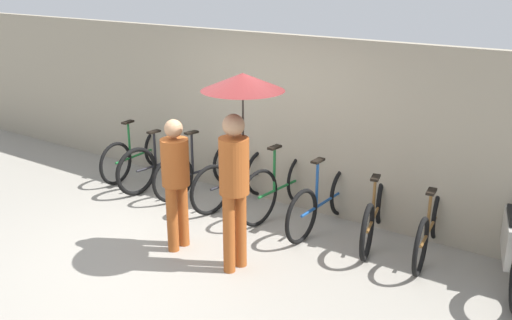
# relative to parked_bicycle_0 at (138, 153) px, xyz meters

# --- Properties ---
(ground_plane) EXTENTS (30.00, 30.00, 0.00)m
(ground_plane) POSITION_rel_parked_bicycle_0_xyz_m (2.36, -1.75, -0.35)
(ground_plane) COLOR gray
(back_wall) EXTENTS (13.62, 0.12, 2.34)m
(back_wall) POSITION_rel_parked_bicycle_0_xyz_m (2.36, 0.36, 0.82)
(back_wall) COLOR gray
(back_wall) RESTS_ON ground
(parked_bicycle_0) EXTENTS (0.44, 1.65, 1.01)m
(parked_bicycle_0) POSITION_rel_parked_bicycle_0_xyz_m (0.00, 0.00, 0.00)
(parked_bicycle_0) COLOR black
(parked_bicycle_0) RESTS_ON ground
(parked_bicycle_1) EXTENTS (0.44, 1.80, 1.02)m
(parked_bicycle_1) POSITION_rel_parked_bicycle_0_xyz_m (0.67, -0.08, 0.02)
(parked_bicycle_1) COLOR black
(parked_bicycle_1) RESTS_ON ground
(parked_bicycle_2) EXTENTS (0.55, 1.73, 1.09)m
(parked_bicycle_2) POSITION_rel_parked_bicycle_0_xyz_m (1.35, -0.01, 0.02)
(parked_bicycle_2) COLOR black
(parked_bicycle_2) RESTS_ON ground
(parked_bicycle_3) EXTENTS (0.49, 1.67, 1.05)m
(parked_bicycle_3) POSITION_rel_parked_bicycle_0_xyz_m (2.02, -0.07, 0.01)
(parked_bicycle_3) COLOR black
(parked_bicycle_3) RESTS_ON ground
(parked_bicycle_4) EXTENTS (0.44, 1.74, 1.10)m
(parked_bicycle_4) POSITION_rel_parked_bicycle_0_xyz_m (2.69, 0.01, 0.04)
(parked_bicycle_4) COLOR black
(parked_bicycle_4) RESTS_ON ground
(parked_bicycle_5) EXTENTS (0.44, 1.73, 1.05)m
(parked_bicycle_5) POSITION_rel_parked_bicycle_0_xyz_m (3.37, -0.07, 0.01)
(parked_bicycle_5) COLOR black
(parked_bicycle_5) RESTS_ON ground
(parked_bicycle_6) EXTENTS (0.57, 1.68, 1.11)m
(parked_bicycle_6) POSITION_rel_parked_bicycle_0_xyz_m (4.04, -0.02, -0.00)
(parked_bicycle_6) COLOR black
(parked_bicycle_6) RESTS_ON ground
(parked_bicycle_7) EXTENTS (0.44, 1.67, 1.04)m
(parked_bicycle_7) POSITION_rel_parked_bicycle_0_xyz_m (4.71, -0.02, -0.00)
(parked_bicycle_7) COLOR black
(parked_bicycle_7) RESTS_ON ground
(pedestrian_leading) EXTENTS (0.32, 0.32, 1.57)m
(pedestrian_leading) POSITION_rel_parked_bicycle_0_xyz_m (2.22, -1.53, 0.56)
(pedestrian_leading) COLOR #9E4C1E
(pedestrian_leading) RESTS_ON ground
(pedestrian_center) EXTENTS (0.86, 0.86, 2.15)m
(pedestrian_center) POSITION_rel_parked_bicycle_0_xyz_m (3.07, -1.47, 1.26)
(pedestrian_center) COLOR #9E4C1E
(pedestrian_center) RESTS_ON ground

